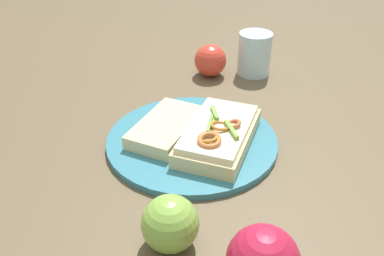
{
  "coord_description": "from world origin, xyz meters",
  "views": [
    {
      "loc": [
        0.58,
        -0.1,
        0.41
      ],
      "look_at": [
        0.0,
        0.0,
        0.03
      ],
      "focal_mm": 39.04,
      "sensor_mm": 36.0,
      "label": 1
    }
  ],
  "objects_px": {
    "apple_1": "(210,60)",
    "apple_2": "(170,224)",
    "bread_slice_side": "(167,127)",
    "plate": "(192,141)",
    "sandwich": "(218,134)",
    "drinking_glass": "(254,54)"
  },
  "relations": [
    {
      "from": "plate",
      "to": "apple_2",
      "type": "distance_m",
      "value": 0.23
    },
    {
      "from": "sandwich",
      "to": "apple_2",
      "type": "bearing_deg",
      "value": 0.99
    },
    {
      "from": "sandwich",
      "to": "apple_2",
      "type": "xyz_separation_m",
      "value": [
        0.19,
        -0.1,
        0.01
      ]
    },
    {
      "from": "sandwich",
      "to": "apple_2",
      "type": "height_order",
      "value": "apple_2"
    },
    {
      "from": "sandwich",
      "to": "apple_1",
      "type": "bearing_deg",
      "value": -159.72
    },
    {
      "from": "plate",
      "to": "drinking_glass",
      "type": "distance_m",
      "value": 0.32
    },
    {
      "from": "sandwich",
      "to": "drinking_glass",
      "type": "height_order",
      "value": "drinking_glass"
    },
    {
      "from": "apple_1",
      "to": "drinking_glass",
      "type": "height_order",
      "value": "drinking_glass"
    },
    {
      "from": "apple_1",
      "to": "drinking_glass",
      "type": "distance_m",
      "value": 0.1
    },
    {
      "from": "sandwich",
      "to": "apple_2",
      "type": "relative_size",
      "value": 2.91
    },
    {
      "from": "plate",
      "to": "apple_2",
      "type": "bearing_deg",
      "value": -16.62
    },
    {
      "from": "plate",
      "to": "bread_slice_side",
      "type": "bearing_deg",
      "value": -119.55
    },
    {
      "from": "bread_slice_side",
      "to": "sandwich",
      "type": "bearing_deg",
      "value": 94.57
    },
    {
      "from": "plate",
      "to": "drinking_glass",
      "type": "xyz_separation_m",
      "value": [
        -0.26,
        0.19,
        0.04
      ]
    },
    {
      "from": "drinking_glass",
      "to": "bread_slice_side",
      "type": "bearing_deg",
      "value": -44.31
    },
    {
      "from": "apple_1",
      "to": "apple_2",
      "type": "xyz_separation_m",
      "value": [
        0.48,
        -0.15,
        0.0
      ]
    },
    {
      "from": "apple_1",
      "to": "apple_2",
      "type": "height_order",
      "value": "same"
    },
    {
      "from": "sandwich",
      "to": "bread_slice_side",
      "type": "bearing_deg",
      "value": -90.78
    },
    {
      "from": "plate",
      "to": "bread_slice_side",
      "type": "xyz_separation_m",
      "value": [
        -0.02,
        -0.04,
        0.02
      ]
    },
    {
      "from": "bread_slice_side",
      "to": "apple_2",
      "type": "xyz_separation_m",
      "value": [
        0.24,
        -0.02,
        0.01
      ]
    },
    {
      "from": "bread_slice_side",
      "to": "drinking_glass",
      "type": "relative_size",
      "value": 1.58
    },
    {
      "from": "plate",
      "to": "apple_2",
      "type": "relative_size",
      "value": 4.02
    }
  ]
}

